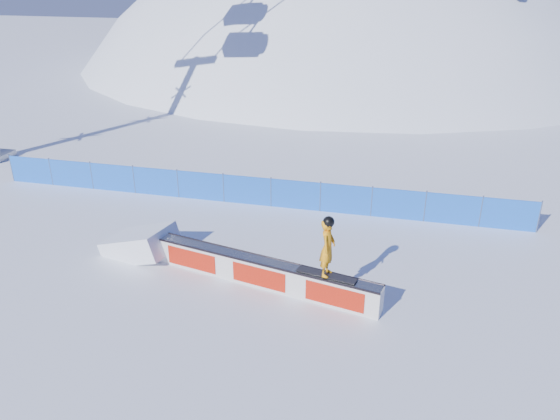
# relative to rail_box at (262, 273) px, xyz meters

# --- Properties ---
(ground) EXTENTS (160.00, 160.00, 0.00)m
(ground) POSITION_rel_rail_box_xyz_m (-2.23, 1.32, -0.44)
(ground) COLOR white
(ground) RESTS_ON ground
(snow_hill) EXTENTS (64.00, 64.00, 64.00)m
(snow_hill) POSITION_rel_rail_box_xyz_m (-2.23, 43.32, -18.44)
(snow_hill) COLOR white
(snow_hill) RESTS_ON ground
(safety_fence) EXTENTS (22.05, 0.05, 1.30)m
(safety_fence) POSITION_rel_rail_box_xyz_m (-2.23, 5.82, 0.16)
(safety_fence) COLOR blue
(safety_fence) RESTS_ON ground
(rail_box) EXTENTS (7.34, 2.08, 0.89)m
(rail_box) POSITION_rel_rail_box_xyz_m (0.00, 0.00, 0.00)
(rail_box) COLOR silver
(rail_box) RESTS_ON ground
(snow_ramp) EXTENTS (2.70, 2.00, 1.52)m
(snow_ramp) POSITION_rel_rail_box_xyz_m (-4.52, 0.98, -0.44)
(snow_ramp) COLOR white
(snow_ramp) RESTS_ON ground
(snowboarder) EXTENTS (1.79, 0.68, 1.84)m
(snowboarder) POSITION_rel_rail_box_xyz_m (2.01, -0.44, 1.35)
(snowboarder) COLOR black
(snowboarder) RESTS_ON rail_box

